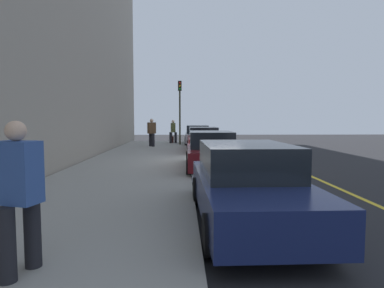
# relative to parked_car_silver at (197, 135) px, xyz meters

# --- Properties ---
(ground_plane) EXTENTS (56.00, 56.00, 0.00)m
(ground_plane) POSITION_rel_parked_car_silver_xyz_m (10.85, 0.16, -0.76)
(ground_plane) COLOR black
(sidewalk) EXTENTS (28.00, 4.60, 0.15)m
(sidewalk) POSITION_rel_parked_car_silver_xyz_m (10.85, -3.14, -0.68)
(sidewalk) COLOR gray
(sidewalk) RESTS_ON ground
(lane_stripe_centre) EXTENTS (28.00, 0.14, 0.01)m
(lane_stripe_centre) POSITION_rel_parked_car_silver_xyz_m (10.85, 3.36, -0.75)
(lane_stripe_centre) COLOR gold
(lane_stripe_centre) RESTS_ON ground
(snow_bank_curb) EXTENTS (5.42, 0.56, 0.22)m
(snow_bank_curb) POSITION_rel_parked_car_silver_xyz_m (11.79, -0.54, -0.65)
(snow_bank_curb) COLOR white
(snow_bank_curb) RESTS_ON ground
(parked_car_silver) EXTENTS (4.32, 1.93, 1.51)m
(parked_car_silver) POSITION_rel_parked_car_silver_xyz_m (0.00, 0.00, 0.00)
(parked_car_silver) COLOR black
(parked_car_silver) RESTS_ON ground
(parked_car_red) EXTENTS (4.70, 1.91, 1.51)m
(parked_car_red) POSITION_rel_parked_car_silver_xyz_m (5.40, 0.11, 0.00)
(parked_car_red) COLOR black
(parked_car_red) RESTS_ON ground
(parked_car_maroon) EXTENTS (4.30, 1.94, 1.51)m
(parked_car_maroon) POSITION_rel_parked_car_silver_xyz_m (12.32, -0.03, -0.00)
(parked_car_maroon) COLOR black
(parked_car_maroon) RESTS_ON ground
(parked_car_navy) EXTENTS (4.65, 1.96, 1.51)m
(parked_car_navy) POSITION_rel_parked_car_silver_xyz_m (18.56, 0.10, 0.00)
(parked_car_navy) COLOR black
(parked_car_navy) RESTS_ON ground
(pedestrian_olive_coat) EXTENTS (0.52, 0.58, 1.77)m
(pedestrian_olive_coat) POSITION_rel_parked_car_silver_xyz_m (-0.47, -1.83, 0.34)
(pedestrian_olive_coat) COLOR black
(pedestrian_olive_coat) RESTS_ON sidewalk
(pedestrian_brown_coat) EXTENTS (0.55, 0.59, 1.86)m
(pedestrian_brown_coat) POSITION_rel_parked_car_silver_xyz_m (2.58, -3.19, 0.38)
(pedestrian_brown_coat) COLOR black
(pedestrian_brown_coat) RESTS_ON sidewalk
(pedestrian_blue_coat) EXTENTS (0.58, 0.56, 1.81)m
(pedestrian_blue_coat) POSITION_rel_parked_car_silver_xyz_m (20.83, -3.03, 0.36)
(pedestrian_blue_coat) COLOR black
(pedestrian_blue_coat) RESTS_ON sidewalk
(traffic_light_pole) EXTENTS (0.35, 0.26, 4.57)m
(traffic_light_pole) POSITION_rel_parked_car_silver_xyz_m (0.92, -1.30, 2.47)
(traffic_light_pole) COLOR #2D2D19
(traffic_light_pole) RESTS_ON sidewalk
(rolling_suitcase) EXTENTS (0.34, 0.22, 0.86)m
(rolling_suitcase) POSITION_rel_parked_car_silver_xyz_m (-0.90, -1.92, -0.35)
(rolling_suitcase) COLOR #471E19
(rolling_suitcase) RESTS_ON sidewalk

